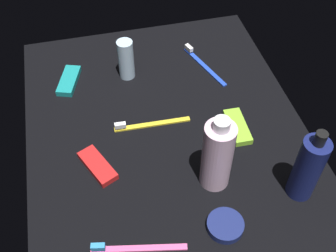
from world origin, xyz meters
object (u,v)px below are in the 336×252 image
toothbrush_yellow (148,124)px  snack_bar_lime (237,127)px  toothbrush_blue (202,63)px  cream_tin_left (225,225)px  lotion_bottle (308,168)px  deodorant_stick (126,59)px  snack_bar_red (98,166)px  bodywash_bottle (217,155)px  snack_bar_teal (69,81)px  toothbrush_pink (133,248)px

toothbrush_yellow → snack_bar_lime: bearing=-106.2°
toothbrush_blue → cream_tin_left: toothbrush_blue is taller
lotion_bottle → toothbrush_blue: 44.38cm
deodorant_stick → snack_bar_red: (-28.00, 11.34, -4.66)cm
bodywash_bottle → toothbrush_yellow: bodywash_bottle is taller
snack_bar_teal → cream_tin_left: bearing=-133.1°
bodywash_bottle → toothbrush_yellow: size_ratio=1.03×
toothbrush_yellow → snack_bar_lime: (-5.86, -20.14, 0.14)cm
toothbrush_blue → toothbrush_yellow: (-18.08, 18.76, 0.00)cm
deodorant_stick → toothbrush_blue: 20.94cm
bodywash_bottle → lotion_bottle: bearing=-112.6°
deodorant_stick → cream_tin_left: (-47.94, -10.78, -4.57)cm
toothbrush_blue → snack_bar_red: toothbrush_blue is taller
snack_bar_red → cream_tin_left: 29.78cm
bodywash_bottle → snack_bar_red: bearing=69.4°
snack_bar_red → deodorant_stick: bearing=-46.7°
snack_bar_teal → lotion_bottle: bearing=-116.7°
toothbrush_blue → lotion_bottle: bearing=-169.6°
snack_bar_lime → snack_bar_red: 33.27cm
toothbrush_pink → snack_bar_lime: toothbrush_pink is taller
lotion_bottle → bodywash_bottle: bearing=67.4°
lotion_bottle → snack_bar_lime: lotion_bottle is taller
deodorant_stick → snack_bar_teal: bearing=87.3°
snack_bar_teal → toothbrush_blue: bearing=-73.1°
bodywash_bottle → toothbrush_blue: bodywash_bottle is taller
snack_bar_lime → cream_tin_left: bearing=156.8°
lotion_bottle → snack_bar_teal: 62.40cm
deodorant_stick → toothbrush_yellow: bearing=-175.0°
bodywash_bottle → toothbrush_yellow: (18.24, 10.49, -7.92)cm
snack_bar_teal → toothbrush_pink: bearing=-152.1°
lotion_bottle → snack_bar_lime: size_ratio=1.76×
toothbrush_pink → cream_tin_left: size_ratio=2.48×
toothbrush_yellow → snack_bar_red: size_ratio=1.73×
deodorant_stick → cream_tin_left: 49.35cm
lotion_bottle → toothbrush_blue: (43.04, 7.88, -7.42)cm
snack_bar_teal → deodorant_stick: bearing=-73.9°
toothbrush_yellow → snack_bar_teal: bearing=40.9°
toothbrush_pink → snack_bar_lime: 37.51cm
snack_bar_red → toothbrush_pink: bearing=166.6°
deodorant_stick → toothbrush_yellow: (-18.58, -1.61, -4.80)cm
lotion_bottle → toothbrush_yellow: (24.97, 26.64, -7.42)cm
deodorant_stick → snack_bar_lime: 33.04cm
lotion_bottle → toothbrush_pink: size_ratio=1.02×
toothbrush_yellow → bodywash_bottle: bearing=-150.1°
bodywash_bottle → snack_bar_teal: size_ratio=1.79×
cream_tin_left → snack_bar_teal: bearing=28.0°
snack_bar_red → cream_tin_left: size_ratio=1.44×
deodorant_stick → snack_bar_red: size_ratio=1.04×
snack_bar_red → snack_bar_teal: 28.96cm
toothbrush_blue → toothbrush_yellow: size_ratio=0.96×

